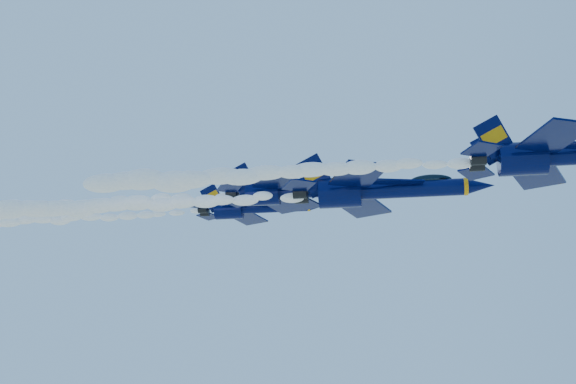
# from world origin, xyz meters

# --- Properties ---
(jet_lead) EXTENTS (19.64, 16.11, 7.30)m
(jet_lead) POSITION_xyz_m (20.30, -11.78, 151.62)
(jet_lead) COLOR #020731
(smoke_trail_jet_lead) EXTENTS (35.94, 2.19, 1.97)m
(smoke_trail_jet_lead) POSITION_xyz_m (-6.07, -11.78, 151.19)
(smoke_trail_jet_lead) COLOR white
(jet_second) EXTENTS (19.97, 16.38, 7.42)m
(jet_second) POSITION_xyz_m (3.58, -4.04, 152.07)
(jet_second) COLOR #020731
(smoke_trail_jet_second) EXTENTS (35.94, 2.23, 2.00)m
(smoke_trail_jet_second) POSITION_xyz_m (-22.93, -4.04, 151.64)
(smoke_trail_jet_second) COLOR white
(jet_third) EXTENTS (17.01, 13.95, 6.32)m
(jet_third) POSITION_xyz_m (-5.69, 1.00, 154.24)
(jet_third) COLOR #020731
(smoke_trail_jet_third) EXTENTS (35.94, 1.89, 1.71)m
(smoke_trail_jet_third) POSITION_xyz_m (-30.93, 1.00, 153.84)
(smoke_trail_jet_third) COLOR white
(jet_fourth) EXTENTS (16.27, 13.34, 6.04)m
(jet_fourth) POSITION_xyz_m (-12.25, 13.79, 157.16)
(jet_fourth) COLOR #020731
(smoke_trail_jet_fourth) EXTENTS (35.94, 1.81, 1.63)m
(smoke_trail_jet_fourth) POSITION_xyz_m (-37.18, 13.79, 156.77)
(smoke_trail_jet_fourth) COLOR white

